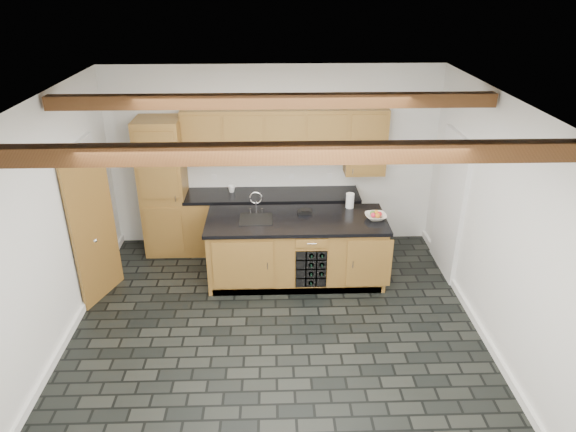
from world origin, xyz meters
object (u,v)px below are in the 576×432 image
fruit_bowl (376,217)px  paper_towel (350,201)px  island (297,249)px  kitchen_scale (305,211)px

fruit_bowl → paper_towel: bearing=127.6°
paper_towel → island: bearing=-154.6°
island → paper_towel: (0.77, 0.37, 0.57)m
island → fruit_bowl: size_ratio=8.64×
island → paper_towel: bearing=25.4°
island → kitchen_scale: size_ratio=11.89×
island → kitchen_scale: (0.12, 0.19, 0.49)m
kitchen_scale → paper_towel: size_ratio=0.97×
fruit_bowl → paper_towel: 0.50m
island → kitchen_scale: 0.54m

